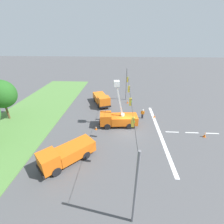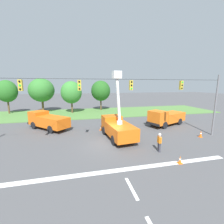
% 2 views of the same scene
% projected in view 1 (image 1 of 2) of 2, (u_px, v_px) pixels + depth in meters
% --- Properties ---
extents(ground_plane, '(200.00, 200.00, 0.00)m').
position_uv_depth(ground_plane, '(127.00, 130.00, 23.56)').
color(ground_plane, '#4C4C4F').
extents(grass_verge, '(56.00, 12.00, 0.10)m').
position_uv_depth(grass_verge, '(17.00, 126.00, 24.54)').
color(grass_verge, '#517F3D').
rests_on(grass_verge, ground).
extents(lane_markings, '(17.60, 15.25, 0.01)m').
position_uv_depth(lane_markings, '(169.00, 132.00, 23.21)').
color(lane_markings, silver).
rests_on(lane_markings, ground).
extents(signal_gantry, '(26.20, 0.33, 7.20)m').
position_uv_depth(signal_gantry, '(129.00, 104.00, 21.53)').
color(signal_gantry, slate).
rests_on(signal_gantry, ground).
extents(tree_east, '(4.50, 4.72, 7.08)m').
position_uv_depth(tree_east, '(1.00, 94.00, 24.86)').
color(tree_east, brown).
rests_on(tree_east, ground).
extents(utility_truck_bucket_lift, '(2.98, 6.39, 7.54)m').
position_uv_depth(utility_truck_bucket_lift, '(118.00, 118.00, 24.26)').
color(utility_truck_bucket_lift, orange).
rests_on(utility_truck_bucket_lift, ground).
extents(utility_truck_support_near, '(6.17, 6.11, 2.34)m').
position_uv_depth(utility_truck_support_near, '(66.00, 154.00, 17.09)').
color(utility_truck_support_near, orange).
rests_on(utility_truck_support_near, ground).
extents(utility_truck_support_far, '(6.90, 4.63, 2.40)m').
position_uv_depth(utility_truck_support_far, '(101.00, 99.00, 32.24)').
color(utility_truck_support_far, orange).
rests_on(utility_truck_support_far, ground).
extents(road_worker, '(0.26, 0.65, 1.77)m').
position_uv_depth(road_worker, '(143.00, 113.00, 26.70)').
color(road_worker, '#383842').
rests_on(road_worker, ground).
extents(traffic_cone_foreground_left, '(0.36, 0.36, 0.82)m').
position_uv_depth(traffic_cone_foreground_left, '(205.00, 135.00, 21.86)').
color(traffic_cone_foreground_left, orange).
rests_on(traffic_cone_foreground_left, ground).
extents(traffic_cone_foreground_right, '(0.36, 0.36, 0.65)m').
position_uv_depth(traffic_cone_foreground_right, '(96.00, 128.00, 23.68)').
color(traffic_cone_foreground_right, orange).
rests_on(traffic_cone_foreground_right, ground).
extents(traffic_cone_mid_left, '(0.36, 0.36, 0.62)m').
position_uv_depth(traffic_cone_mid_left, '(154.00, 116.00, 27.33)').
color(traffic_cone_mid_left, orange).
rests_on(traffic_cone_mid_left, ground).
extents(traffic_cone_mid_right, '(0.36, 0.36, 0.81)m').
position_uv_depth(traffic_cone_mid_right, '(128.00, 101.00, 33.19)').
color(traffic_cone_mid_right, orange).
rests_on(traffic_cone_mid_right, ground).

